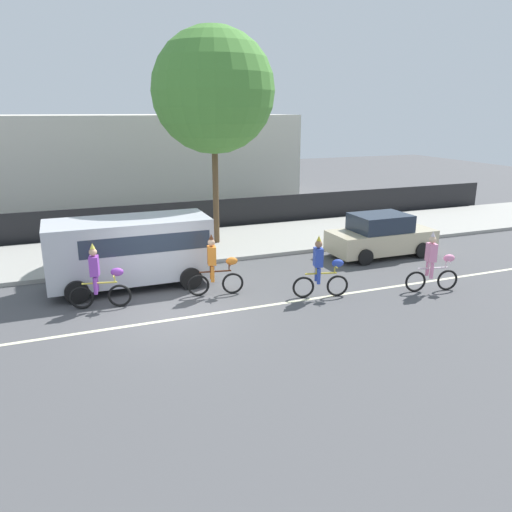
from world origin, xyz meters
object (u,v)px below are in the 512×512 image
Objects in this scene: parade_cyclist_cobalt at (321,270)px; parade_cyclist_purple at (100,280)px; parked_car_beige at (381,236)px; parade_cyclist_orange at (216,269)px; parade_cyclist_pink at (433,265)px; parked_van_silver at (132,247)px.

parade_cyclist_purple is at bearing 166.22° from parade_cyclist_cobalt.
parade_cyclist_cobalt reaches higher than parked_car_beige.
parade_cyclist_orange is 6.70m from parade_cyclist_pink.
parked_car_beige is (9.40, -0.01, -0.50)m from parked_van_silver.
parade_cyclist_purple and parade_cyclist_cobalt have the same top height.
parade_cyclist_purple is 1.00× the size of parade_cyclist_pink.
parade_cyclist_pink is at bearing -13.08° from parade_cyclist_cobalt.
parade_cyclist_purple is 1.00× the size of parade_cyclist_orange.
parade_cyclist_orange is 1.00× the size of parade_cyclist_cobalt.
parade_cyclist_orange is 2.89m from parked_van_silver.
parade_cyclist_purple is at bearing -125.25° from parked_van_silver.
parade_cyclist_purple is at bearing -171.34° from parked_car_beige.
parade_cyclist_pink is 9.44m from parked_van_silver.
parked_van_silver reaches higher than parked_car_beige.
parade_cyclist_pink is at bearing -18.63° from parade_cyclist_orange.
parade_cyclist_orange is 0.47× the size of parked_car_beige.
parade_cyclist_orange is 3.18m from parade_cyclist_cobalt.
parade_cyclist_cobalt is (6.24, -1.53, 0.00)m from parade_cyclist_purple.
parked_van_silver is at bearing 148.35° from parade_cyclist_cobalt.
parade_cyclist_purple is 6.42m from parade_cyclist_cobalt.
parade_cyclist_purple reaches higher than parked_car_beige.
parade_cyclist_orange and parade_cyclist_cobalt have the same top height.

